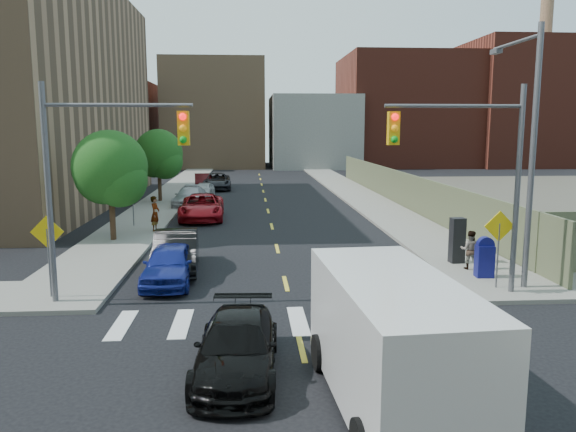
{
  "coord_description": "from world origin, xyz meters",
  "views": [
    {
      "loc": [
        -1.32,
        -11.74,
        5.62
      ],
      "look_at": [
        0.31,
        11.13,
        2.0
      ],
      "focal_mm": 35.0,
      "sensor_mm": 36.0,
      "label": 1
    }
  ],
  "objects": [
    {
      "name": "ground",
      "position": [
        0.0,
        0.0,
        0.0
      ],
      "size": [
        160.0,
        160.0,
        0.0
      ],
      "primitive_type": "plane",
      "color": "black",
      "rests_on": "ground"
    },
    {
      "name": "sidewalk_nw",
      "position": [
        -7.75,
        41.5,
        0.07
      ],
      "size": [
        3.5,
        73.0,
        0.15
      ],
      "primitive_type": "cube",
      "color": "gray",
      "rests_on": "ground"
    },
    {
      "name": "sidewalk_ne",
      "position": [
        7.75,
        41.5,
        0.07
      ],
      "size": [
        3.5,
        73.0,
        0.15
      ],
      "primitive_type": "cube",
      "color": "gray",
      "rests_on": "ground"
    },
    {
      "name": "fence_north",
      "position": [
        9.6,
        28.0,
        1.25
      ],
      "size": [
        0.12,
        44.0,
        2.5
      ],
      "primitive_type": "cube",
      "color": "#616647",
      "rests_on": "ground"
    },
    {
      "name": "bg_bldg_west",
      "position": [
        -22.0,
        70.0,
        6.0
      ],
      "size": [
        14.0,
        18.0,
        12.0
      ],
      "primitive_type": "cube",
      "color": "#592319",
      "rests_on": "ground"
    },
    {
      "name": "bg_bldg_midwest",
      "position": [
        -6.0,
        72.0,
        7.5
      ],
      "size": [
        14.0,
        16.0,
        15.0
      ],
      "primitive_type": "cube",
      "color": "#8C6B4C",
      "rests_on": "ground"
    },
    {
      "name": "bg_bldg_center",
      "position": [
        8.0,
        70.0,
        5.0
      ],
      "size": [
        12.0,
        16.0,
        10.0
      ],
      "primitive_type": "cube",
      "color": "gray",
      "rests_on": "ground"
    },
    {
      "name": "bg_bldg_east",
      "position": [
        22.0,
        72.0,
        8.0
      ],
      "size": [
        18.0,
        18.0,
        16.0
      ],
      "primitive_type": "cube",
      "color": "#592319",
      "rests_on": "ground"
    },
    {
      "name": "bg_bldg_fareast",
      "position": [
        38.0,
        70.0,
        9.0
      ],
      "size": [
        14.0,
        16.0,
        18.0
      ],
      "primitive_type": "cube",
      "color": "#592319",
      "rests_on": "ground"
    },
    {
      "name": "smokestack",
      "position": [
        42.0,
        70.0,
        14.0
      ],
      "size": [
        1.8,
        1.8,
        28.0
      ],
      "primitive_type": "cylinder",
      "color": "#8C6B4C",
      "rests_on": "ground"
    },
    {
      "name": "signal_nw",
      "position": [
        -5.98,
        6.0,
        4.53
      ],
      "size": [
        4.59,
        0.3,
        7.0
      ],
      "color": "#59595E",
      "rests_on": "ground"
    },
    {
      "name": "signal_ne",
      "position": [
        5.98,
        6.0,
        4.53
      ],
      "size": [
        4.59,
        0.3,
        7.0
      ],
      "color": "#59595E",
      "rests_on": "ground"
    },
    {
      "name": "streetlight_ne",
      "position": [
        8.2,
        6.9,
        5.22
      ],
      "size": [
        0.25,
        3.7,
        9.0
      ],
      "color": "#59595E",
      "rests_on": "ground"
    },
    {
      "name": "warn_sign_nw",
      "position": [
        -7.8,
        6.5,
        1.99
      ],
      "size": [
        1.06,
        0.06,
        2.83
      ],
      "color": "#59595E",
      "rests_on": "ground"
    },
    {
      "name": "warn_sign_ne",
      "position": [
        7.2,
        6.5,
        1.99
      ],
      "size": [
        1.06,
        0.06,
        2.83
      ],
      "color": "#59595E",
      "rests_on": "ground"
    },
    {
      "name": "warn_sign_midwest",
      "position": [
        -7.8,
        20.0,
        1.99
      ],
      "size": [
        1.06,
        0.06,
        2.83
      ],
      "color": "#59595E",
      "rests_on": "ground"
    },
    {
      "name": "tree_west_near",
      "position": [
        -8.0,
        16.05,
        3.48
      ],
      "size": [
        3.66,
        3.64,
        5.52
      ],
      "color": "#332114",
      "rests_on": "ground"
    },
    {
      "name": "tree_west_far",
      "position": [
        -8.0,
        31.05,
        3.48
      ],
      "size": [
        3.66,
        3.64,
        5.52
      ],
      "color": "#332114",
      "rests_on": "ground"
    },
    {
      "name": "parked_car_blue",
      "position": [
        -4.2,
        8.3,
        0.72
      ],
      "size": [
        1.77,
        4.26,
        1.44
      ],
      "primitive_type": "imported",
      "rotation": [
        0.0,
        0.0,
        -0.02
      ],
      "color": "navy",
      "rests_on": "ground"
    },
    {
      "name": "parked_car_black",
      "position": [
        -4.2,
        10.17,
        0.79
      ],
      "size": [
        2.0,
        4.9,
        1.58
      ],
      "primitive_type": "imported",
      "rotation": [
        0.0,
        0.0,
        0.07
      ],
      "color": "black",
      "rests_on": "ground"
    },
    {
      "name": "parked_car_red",
      "position": [
        -4.2,
        22.76,
        0.78
      ],
      "size": [
        2.76,
        5.72,
        1.57
      ],
      "primitive_type": "imported",
      "rotation": [
        0.0,
        0.0,
        0.03
      ],
      "color": "#A8101A",
      "rests_on": "ground"
    },
    {
      "name": "parked_car_silver",
      "position": [
        -5.5,
        28.58,
        0.71
      ],
      "size": [
        2.41,
        5.04,
        1.42
      ],
      "primitive_type": "imported",
      "rotation": [
        0.0,
        0.0,
        -0.09
      ],
      "color": "#AEB0B7",
      "rests_on": "ground"
    },
    {
      "name": "parked_car_white",
      "position": [
        -4.96,
        34.13,
        0.61
      ],
      "size": [
        1.78,
        3.71,
        1.22
      ],
      "primitive_type": "imported",
      "rotation": [
        0.0,
        0.0,
        -0.09
      ],
      "color": "#B9B9B9",
      "rests_on": "ground"
    },
    {
      "name": "parked_car_maroon",
      "position": [
        -5.5,
        40.32,
        0.7
      ],
      "size": [
        1.91,
        4.41,
        1.41
      ],
      "primitive_type": "imported",
      "rotation": [
        0.0,
        0.0,
        0.1
      ],
      "color": "#3D0C0E",
      "rests_on": "ground"
    },
    {
      "name": "parked_car_grey",
      "position": [
        -4.2,
        39.76,
        0.75
      ],
      "size": [
        2.76,
        5.51,
        1.5
      ],
      "primitive_type": "imported",
      "rotation": [
        0.0,
        0.0,
        0.05
      ],
      "color": "black",
      "rests_on": "ground"
    },
    {
      "name": "black_sedan",
      "position": [
        -1.62,
        0.53,
        0.66
      ],
      "size": [
        2.1,
        4.62,
        1.31
      ],
      "primitive_type": "imported",
      "rotation": [
        0.0,
        0.0,
        -0.06
      ],
      "color": "black",
      "rests_on": "ground"
    },
    {
      "name": "cargo_van",
      "position": [
        1.52,
        -1.02,
        1.42
      ],
      "size": [
        2.77,
        6.05,
        2.71
      ],
      "rotation": [
        0.0,
        0.0,
        0.06
      ],
      "color": "silver",
      "rests_on": "ground"
    },
    {
      "name": "mailbox",
      "position": [
        7.35,
        7.86,
        0.89
      ],
      "size": [
        0.64,
        0.5,
        1.52
      ],
      "rotation": [
        0.0,
        0.0,
        -0.05
      ],
      "color": "navy",
      "rests_on": "sidewalk_ne"
    },
    {
      "name": "payphone",
      "position": [
        7.16,
        10.14,
        1.07
      ],
      "size": [
        0.58,
        0.49,
        1.85
      ],
      "primitive_type": "cube",
      "rotation": [
        0.0,
        0.0,
        0.08
      ],
      "color": "black",
      "rests_on": "sidewalk_ne"
    },
    {
      "name": "pedestrian_west",
      "position": [
        -6.3,
        18.25,
        1.08
      ],
      "size": [
        0.56,
        0.75,
        1.87
      ],
      "primitive_type": "imported",
      "rotation": [
        0.0,
        0.0,
        1.39
      ],
      "color": "gray",
      "rests_on": "sidewalk_nw"
    },
    {
      "name": "pedestrian_east",
      "position": [
        7.28,
        9.07,
        0.91
      ],
      "size": [
        0.91,
        0.83,
        1.52
      ],
      "primitive_type": "imported",
      "rotation": [
        0.0,
        0.0,
        2.71
      ],
      "color": "gray",
      "rests_on": "sidewalk_ne"
    }
  ]
}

